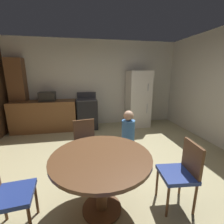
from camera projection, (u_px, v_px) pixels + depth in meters
ground_plane at (113, 172)px, 2.72m from camera, size 14.00×14.00×0.00m
wall_back at (96, 84)px, 5.07m from camera, size 5.59×0.12×2.70m
kitchen_counter at (45, 116)px, 4.61m from camera, size 1.82×0.60×0.90m
pantry_column at (19, 96)px, 4.51m from camera, size 0.44×0.36×2.10m
oven_range at (87, 113)px, 4.84m from camera, size 0.60×0.60×1.10m
refrigerator at (138, 99)px, 4.99m from camera, size 0.68×0.68×1.76m
microwave at (47, 97)px, 4.50m from camera, size 0.44×0.32×0.26m
dining_table at (101, 167)px, 1.83m from camera, size 1.18×1.18×0.76m
chair_north at (86, 141)px, 2.78m from camera, size 0.46×0.46×0.87m
chair_east at (182, 170)px, 1.94m from camera, size 0.44×0.44×0.87m
chair_west at (5, 192)px, 1.58m from camera, size 0.43×0.43×0.87m
person_child at (128, 139)px, 2.66m from camera, size 0.31×0.31×1.09m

